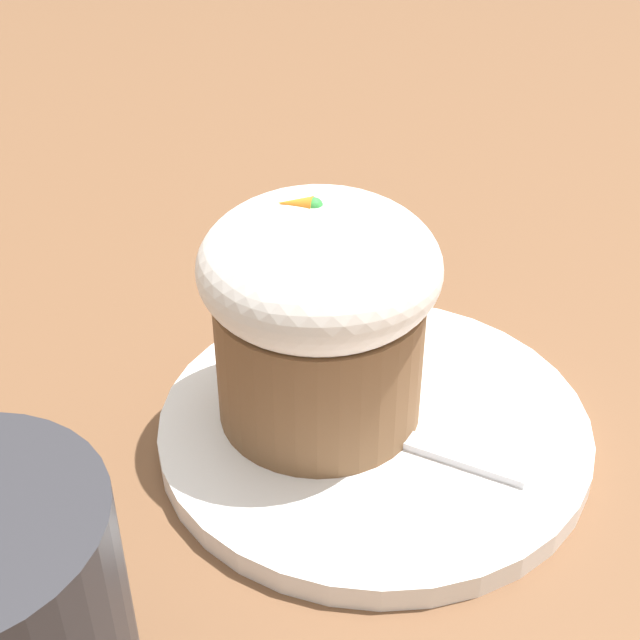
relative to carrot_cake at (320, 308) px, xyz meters
name	(u,v)px	position (x,y,z in m)	size (l,w,h in m)	color
ground_plane	(373,436)	(-0.03, 0.00, -0.07)	(4.00, 4.00, 0.00)	brown
dessert_plate	(374,427)	(-0.03, 0.00, -0.06)	(0.21, 0.21, 0.01)	white
carrot_cake	(320,308)	(0.00, 0.00, 0.00)	(0.11, 0.11, 0.11)	brown
spoon	(366,425)	(-0.02, 0.01, -0.06)	(0.11, 0.05, 0.01)	silver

